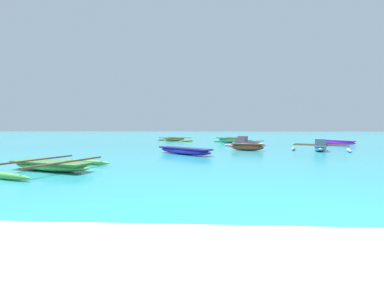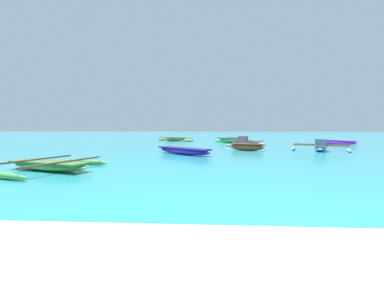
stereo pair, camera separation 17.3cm
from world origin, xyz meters
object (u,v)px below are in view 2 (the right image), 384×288
moored_boat_6 (49,165)px  moored_boat_7 (320,147)px  moored_boat_3 (247,147)px  moored_boat_5 (231,140)px  moored_boat_0 (183,151)px  moored_boat_2 (335,142)px  moored_boat_4 (246,143)px  moored_boat_1 (175,139)px

moored_boat_6 → moored_boat_7: size_ratio=1.05×
moored_boat_3 → moored_boat_5: 9.19m
moored_boat_0 → moored_boat_2: bearing=78.6°
moored_boat_6 → moored_boat_7: bearing=51.9°
moored_boat_3 → moored_boat_4: bearing=105.5°
moored_boat_1 → moored_boat_3: moored_boat_3 is taller
moored_boat_0 → moored_boat_4: bearing=99.3°
moored_boat_4 → moored_boat_7: (4.13, -4.43, 0.00)m
moored_boat_4 → moored_boat_7: moored_boat_4 is taller
moored_boat_1 → moored_boat_5: bearing=-76.2°
moored_boat_4 → moored_boat_7: bearing=4.7°
moored_boat_5 → moored_boat_3: bearing=-117.2°
moored_boat_1 → moored_boat_5: size_ratio=1.09×
moored_boat_1 → moored_boat_2: (15.30, -5.54, 0.03)m
moored_boat_5 → moored_boat_7: (4.88, -9.20, 0.01)m
moored_boat_6 → moored_boat_7: moored_boat_7 is taller
moored_boat_1 → moored_boat_4: moored_boat_4 is taller
moored_boat_3 → moored_boat_7: 4.71m
moored_boat_0 → moored_boat_1: bearing=140.7°
moored_boat_4 → moored_boat_2: bearing=68.7°
moored_boat_6 → moored_boat_0: bearing=72.7°
moored_boat_3 → moored_boat_6: bearing=-110.9°
moored_boat_4 → moored_boat_3: bearing=-45.8°
moored_boat_3 → moored_boat_5: moored_boat_5 is taller
moored_boat_3 → moored_boat_2: bearing=60.8°
moored_boat_2 → moored_boat_4: size_ratio=1.02×
moored_boat_1 → moored_boat_3: size_ratio=2.02×
moored_boat_0 → moored_boat_2: moored_boat_2 is taller
moored_boat_1 → moored_boat_4: (6.87, -8.10, 0.06)m
moored_boat_3 → moored_boat_5: bearing=114.1°
moored_boat_2 → moored_boat_6: (-17.15, -15.43, -0.05)m
moored_boat_4 → moored_boat_5: (-0.76, 4.77, -0.01)m
moored_boat_1 → moored_boat_5: 6.96m
moored_boat_6 → moored_boat_7: (12.83, 8.43, 0.09)m
moored_boat_5 → moored_boat_6: moored_boat_5 is taller
moored_boat_2 → moored_boat_7: size_ratio=1.01×
moored_boat_1 → moored_boat_7: 16.67m
moored_boat_1 → moored_boat_6: (-1.84, -20.96, -0.03)m
moored_boat_0 → moored_boat_3: bearing=75.9°
moored_boat_3 → moored_boat_7: bearing=23.0°
moored_boat_2 → moored_boat_5: bearing=-131.1°
moored_boat_2 → moored_boat_6: bearing=-75.6°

